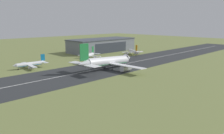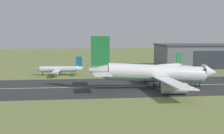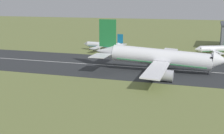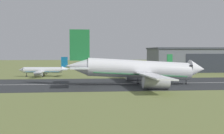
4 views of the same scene
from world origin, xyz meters
name	(u,v)px [view 2 (image 2 of 4)]	position (x,y,z in m)	size (l,w,h in m)	color
runway_strip	(66,87)	(0.00, 118.64, 0.03)	(516.98, 42.40, 0.06)	#2B2D30
runway_centreline	(66,87)	(0.00, 118.64, 0.07)	(465.28, 0.70, 0.01)	silver
hangar_building	(219,55)	(90.38, 184.45, 6.84)	(74.50, 29.93, 13.65)	slate
airplane_landing	(155,74)	(31.93, 113.88, 5.14)	(48.63, 57.44, 18.67)	white
airplane_parked_west	(169,67)	(49.98, 155.87, 2.99)	(19.67, 20.33, 10.09)	white
airplane_parked_centre	(59,69)	(-4.11, 153.43, 2.87)	(23.05, 23.22, 8.93)	silver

